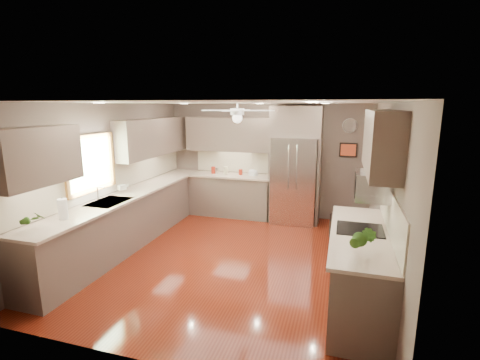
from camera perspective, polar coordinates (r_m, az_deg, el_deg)
The scene contains 28 objects.
floor at distance 5.87m, azimuth -1.29°, elevation -12.63°, with size 5.00×5.00×0.00m, color #4C140A.
ceiling at distance 5.33m, azimuth -1.42°, elevation 12.58°, with size 5.00×5.00×0.00m, color white.
wall_back at distance 7.84m, azimuth 4.30°, elevation 3.25°, with size 4.50×4.50×0.00m, color #66564D.
wall_front at distance 3.28m, azimuth -15.14°, elevation -9.93°, with size 4.50×4.50×0.00m, color #66564D.
wall_left at distance 6.51m, azimuth -20.56°, elevation 0.66°, with size 5.00×5.00×0.00m, color #66564D.
wall_right at distance 5.24m, azimuth 22.76°, elevation -2.15°, with size 5.00×5.00×0.00m, color #66564D.
canister_a at distance 7.91m, azimuth -4.40°, elevation 1.64°, with size 0.10×0.10×0.15m, color #9B2110.
canister_b at distance 7.88m, azimuth -3.84°, elevation 1.54°, with size 0.08×0.08×0.13m, color silver.
canister_c at distance 7.82m, azimuth -2.34°, elevation 1.61°, with size 0.10×0.10×0.16m, color #C1BD91.
canister_d at distance 7.76m, azimuth 0.10°, elevation 1.31°, with size 0.09×0.09×0.13m, color #9B2110.
soap_bottle at distance 6.52m, azimuth -18.68°, elevation -1.11°, with size 0.09×0.09×0.19m, color white.
potted_plant_left at distance 4.99m, azimuth -30.80°, elevation -5.48°, with size 0.16×0.11×0.31m, color #285016.
potted_plant_right at distance 3.83m, azimuth 19.56°, elevation -9.14°, with size 0.19×0.16×0.35m, color #285016.
bowl at distance 7.64m, azimuth 2.11°, elevation 0.89°, with size 0.23×0.23×0.06m, color #C1BD91.
left_run at distance 6.64m, azimuth -17.24°, elevation -5.72°, with size 0.65×4.70×1.45m.
back_run at distance 7.90m, azimuth -1.40°, elevation -2.33°, with size 1.85×0.65×1.45m.
uppers at distance 6.28m, azimuth -5.85°, elevation 6.72°, with size 4.50×4.70×0.95m.
window at distance 6.05m, azimuth -23.37°, elevation 2.51°, with size 0.05×1.12×0.92m.
sink at distance 6.01m, azimuth -20.74°, elevation -3.63°, with size 0.50×0.70×0.32m.
refrigerator at distance 7.40m, azimuth 9.03°, elevation 2.11°, with size 1.06×0.75×2.45m.
right_run at distance 4.71m, azimuth 18.98°, elevation -13.34°, with size 0.70×2.20×1.45m.
microwave at distance 4.64m, azimuth 20.91°, elevation -0.86°, with size 0.43×0.55×0.34m.
ceiling_fan at distance 5.62m, azimuth -0.45°, elevation 10.85°, with size 1.18×1.18×0.32m.
recessed_lights at distance 5.72m, azimuth -0.54°, elevation 12.50°, with size 2.84×3.14×0.01m.
wall_clock at distance 7.56m, azimuth 17.58°, elevation 8.49°, with size 0.30×0.03×0.30m.
framed_print at distance 7.60m, azimuth 17.34°, elevation 4.73°, with size 0.36×0.03×0.30m.
stool at distance 6.73m, azimuth 16.49°, elevation -7.63°, with size 0.49×0.49×0.48m.
paper_towel at distance 5.30m, azimuth -27.06°, elevation -4.31°, with size 0.12×0.12×0.31m.
Camera 1 is at (1.65, -5.07, 2.46)m, focal length 26.00 mm.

